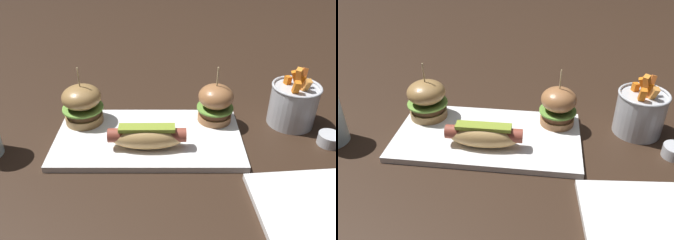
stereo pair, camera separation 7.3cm
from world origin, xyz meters
The scene contains 7 objects.
ground_plane centered at (0.00, 0.00, 0.00)m, with size 3.00×3.00×0.00m, color black.
platter_main centered at (0.00, 0.00, 0.01)m, with size 0.41×0.22×0.01m, color white.
hot_dog centered at (0.00, -0.04, 0.04)m, with size 0.16×0.05×0.05m.
slider_left centered at (-0.15, 0.06, 0.06)m, with size 0.09×0.09×0.14m.
slider_right centered at (0.15, 0.06, 0.06)m, with size 0.08×0.08×0.13m.
fries_bucket centered at (0.34, 0.07, 0.05)m, with size 0.11×0.11×0.15m.
side_plate centered at (0.29, -0.22, 0.01)m, with size 0.20×0.20×0.01m, color white.
Camera 2 is at (0.12, -0.61, 0.45)m, focal length 36.48 mm.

